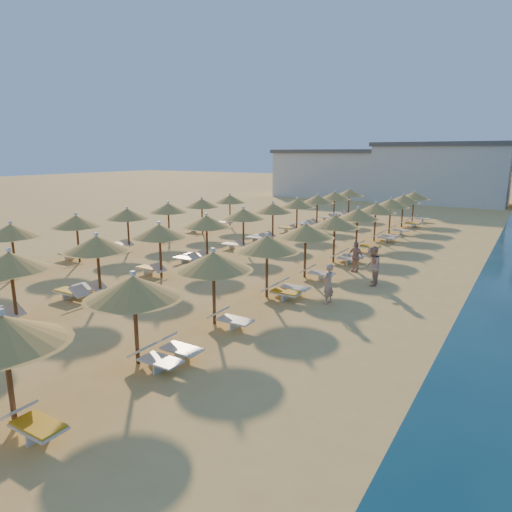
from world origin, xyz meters
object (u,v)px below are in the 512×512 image
Objects in this scene: parasol_row_east at (321,227)px; beachgoer_b at (372,266)px; beachgoer_c at (355,257)px; beachgoer_a at (328,284)px; parasol_row_west at (226,218)px.

parasol_row_east reaches higher than beachgoer_b.
parasol_row_east is 27.78× the size of beachgoer_c.
parasol_row_east reaches higher than beachgoer_a.
parasol_row_east is at bearing 0.00° from parasol_row_west.
parasol_row_west reaches higher than beachgoer_b.
beachgoer_c is 0.85× the size of beachgoer_b.
beachgoer_a is 3.59m from beachgoer_b.
parasol_row_west is 7.93m from beachgoer_c.
beachgoer_a is at bearing -20.87° from beachgoer_b.
parasol_row_east is 2.34m from beachgoer_c.
parasol_row_west is 23.67× the size of beachgoer_b.
beachgoer_c is at bearing 3.85° from parasol_row_west.
parasol_row_east is at bearing -144.80° from beachgoer_a.
parasol_row_west is at bearing -112.10° from beachgoer_a.
beachgoer_b is (3.27, -1.52, -1.35)m from parasol_row_east.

